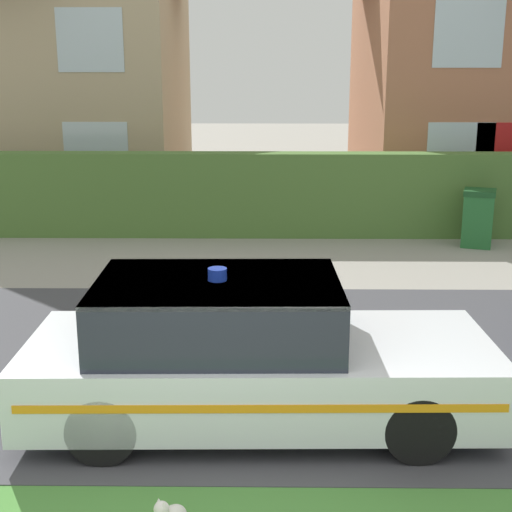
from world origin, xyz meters
TOP-DOWN VIEW (x-y plane):
  - road_strip at (0.00, 3.73)m, footprint 28.00×5.17m
  - garden_hedge at (0.19, 9.87)m, footprint 14.73×0.54m
  - police_car at (0.08, 2.24)m, footprint 4.22×1.72m
  - house_left at (-5.23, 14.68)m, footprint 6.89×6.22m
  - wheelie_bin at (4.15, 9.06)m, footprint 0.70×0.70m

SIDE VIEW (x-z plane):
  - road_strip at x=0.00m, z-range 0.00..0.01m
  - wheelie_bin at x=4.15m, z-range 0.00..1.06m
  - police_car at x=0.08m, z-range -0.07..1.39m
  - garden_hedge at x=0.19m, z-range 0.00..1.62m
  - house_left at x=-5.23m, z-range 0.06..6.83m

